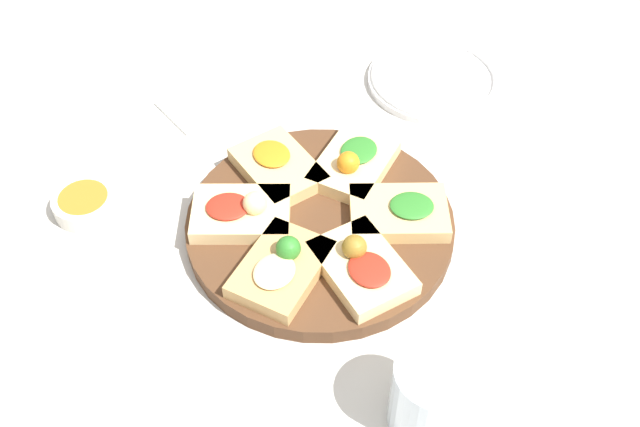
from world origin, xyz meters
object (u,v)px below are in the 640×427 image
(serving_board, at_px, (320,225))
(dipping_bowl, at_px, (85,203))
(napkin_stack, at_px, (201,103))
(plate_left, at_px, (434,79))
(water_glass, at_px, (433,395))

(serving_board, height_order, dipping_bowl, dipping_bowl)
(napkin_stack, distance_m, dipping_bowl, 0.23)
(serving_board, height_order, plate_left, serving_board)
(water_glass, xyz_separation_m, dipping_bowl, (0.04, -0.47, -0.03))
(serving_board, height_order, napkin_stack, serving_board)
(serving_board, bearing_deg, dipping_bowl, -56.21)
(napkin_stack, relative_size, dipping_bowl, 1.32)
(water_glass, relative_size, dipping_bowl, 1.19)
(water_glass, xyz_separation_m, napkin_stack, (-0.19, -0.51, -0.04))
(dipping_bowl, bearing_deg, serving_board, 123.79)
(plate_left, xyz_separation_m, dipping_bowl, (0.48, -0.18, 0.00))
(water_glass, bearing_deg, plate_left, -146.22)
(water_glass, height_order, napkin_stack, water_glass)
(water_glass, bearing_deg, napkin_stack, -109.98)
(serving_board, distance_m, plate_left, 0.32)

